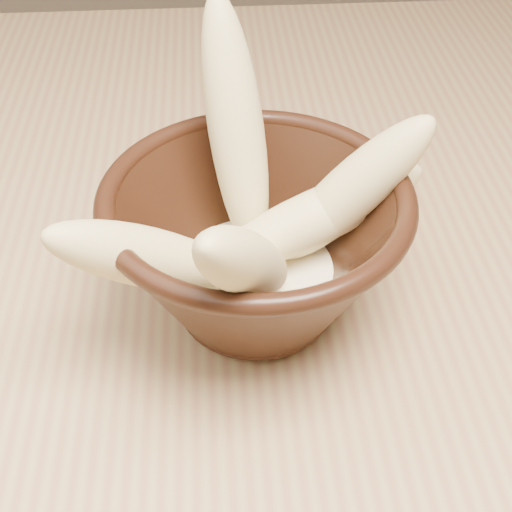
{
  "coord_description": "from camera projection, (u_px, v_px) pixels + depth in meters",
  "views": [
    {
      "loc": [
        0.14,
        -0.52,
        1.13
      ],
      "look_at": [
        0.17,
        -0.16,
        0.81
      ],
      "focal_mm": 50.0,
      "sensor_mm": 36.0,
      "label": 1
    }
  ],
  "objects": [
    {
      "name": "table",
      "position": [
        73.0,
        260.0,
        0.69
      ],
      "size": [
        1.2,
        0.8,
        0.75
      ],
      "color": "tan",
      "rests_on": "ground"
    },
    {
      "name": "banana_across",
      "position": [
        316.0,
        217.0,
        0.48
      ],
      "size": [
        0.18,
        0.1,
        0.07
      ],
      "primitive_type": "ellipsoid",
      "rotation": [
        1.38,
        0.0,
        1.94
      ],
      "color": "#E7D288",
      "rests_on": "bowl"
    },
    {
      "name": "banana_right",
      "position": [
        351.0,
        192.0,
        0.48
      ],
      "size": [
        0.13,
        0.04,
        0.13
      ],
      "primitive_type": "ellipsoid",
      "rotation": [
        0.73,
        0.0,
        1.6
      ],
      "color": "#E7D288",
      "rests_on": "bowl"
    },
    {
      "name": "banana_upright",
      "position": [
        236.0,
        129.0,
        0.48
      ],
      "size": [
        0.07,
        0.11,
        0.18
      ],
      "primitive_type": "ellipsoid",
      "rotation": [
        0.41,
        0.0,
        3.42
      ],
      "color": "#E7D288",
      "rests_on": "bowl"
    },
    {
      "name": "milk_puddle",
      "position": [
        256.0,
        275.0,
        0.5
      ],
      "size": [
        0.12,
        0.12,
        0.02
      ],
      "primitive_type": "cylinder",
      "color": "#FFF4CD",
      "rests_on": "bowl"
    },
    {
      "name": "bowl",
      "position": [
        256.0,
        245.0,
        0.48
      ],
      "size": [
        0.21,
        0.21,
        0.11
      ],
      "rotation": [
        0.0,
        0.0,
        -0.37
      ],
      "color": "black",
      "rests_on": "table"
    },
    {
      "name": "banana_front",
      "position": [
        246.0,
        264.0,
        0.41
      ],
      "size": [
        0.09,
        0.15,
        0.15
      ],
      "primitive_type": "ellipsoid",
      "rotation": [
        0.76,
        0.0,
        -0.39
      ],
      "color": "#E7D288",
      "rests_on": "bowl"
    },
    {
      "name": "banana_left",
      "position": [
        150.0,
        258.0,
        0.44
      ],
      "size": [
        0.15,
        0.1,
        0.12
      ],
      "primitive_type": "ellipsoid",
      "rotation": [
        0.94,
        0.0,
        -1.12
      ],
      "color": "#E7D288",
      "rests_on": "bowl"
    }
  ]
}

